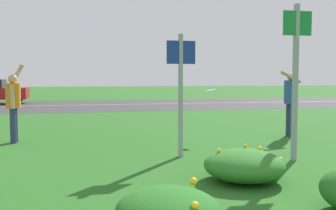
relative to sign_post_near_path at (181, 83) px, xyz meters
name	(u,v)px	position (x,y,z in m)	size (l,w,h in m)	color
ground_plane	(124,128)	(-0.59, 4.54, -1.44)	(120.00, 120.00, 0.00)	#26601E
highway_strip	(104,105)	(-0.59, 15.21, -1.44)	(120.00, 9.71, 0.01)	#38383A
highway_center_stripe	(104,105)	(-0.59, 15.21, -1.43)	(120.00, 0.16, 0.00)	yellow
daylily_clump_mid_center	(168,210)	(-1.05, -3.54, -1.23)	(1.07, 1.14, 0.44)	#23661E
daylily_clump_front_right	(244,165)	(0.47, -1.95, -1.20)	(1.20, 1.23, 0.53)	#2D7526
sign_post_near_path	(181,83)	(0.00, 0.00, 0.00)	(0.56, 0.10, 2.37)	#93969B
sign_post_by_roadside	(296,67)	(1.97, -0.80, 0.29)	(0.56, 0.10, 2.87)	#93969B
person_thrower_orange_shirt	(13,102)	(-3.42, 2.46, -0.47)	(0.41, 0.50, 1.88)	orange
person_catcher_blue_shirt	(290,98)	(3.49, 1.97, -0.43)	(0.57, 0.50, 1.73)	#2D4C9E
frisbee_pale_blue	(211,91)	(1.25, 1.86, -0.22)	(0.25, 0.25, 0.08)	#ADD6E5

